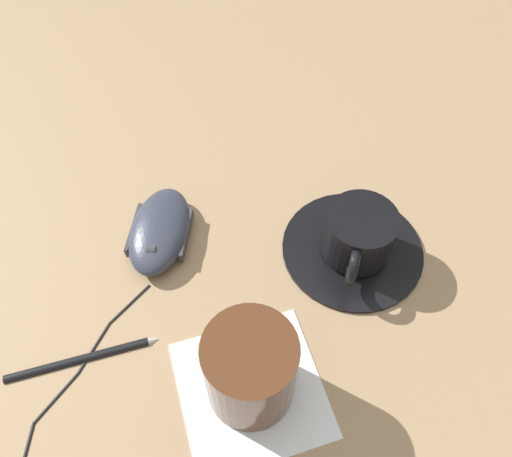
% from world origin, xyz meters
% --- Properties ---
extents(ground_plane, '(3.00, 3.00, 0.00)m').
position_xyz_m(ground_plane, '(0.00, 0.00, 0.00)').
color(ground_plane, '#9E7F5B').
extents(saucer, '(0.16, 0.16, 0.01)m').
position_xyz_m(saucer, '(-0.05, 0.11, 0.00)').
color(saucer, black).
rests_on(saucer, ground).
extents(coffee_cup, '(0.10, 0.08, 0.06)m').
position_xyz_m(coffee_cup, '(-0.05, 0.12, 0.04)').
color(coffee_cup, black).
rests_on(coffee_cup, saucer).
extents(computer_mouse, '(0.12, 0.07, 0.03)m').
position_xyz_m(computer_mouse, '(-0.05, -0.10, 0.01)').
color(computer_mouse, '#2D3342').
rests_on(computer_mouse, ground).
extents(napkin_under_glass, '(0.17, 0.17, 0.00)m').
position_xyz_m(napkin_under_glass, '(0.11, 0.02, 0.00)').
color(napkin_under_glass, white).
rests_on(napkin_under_glass, ground).
extents(drinking_glass, '(0.08, 0.08, 0.09)m').
position_xyz_m(drinking_glass, '(0.11, 0.02, 0.05)').
color(drinking_glass, '#4C2814').
rests_on(drinking_glass, napkin_under_glass).
extents(pen, '(0.06, 0.14, 0.01)m').
position_xyz_m(pen, '(0.10, -0.15, 0.00)').
color(pen, black).
rests_on(pen, ground).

